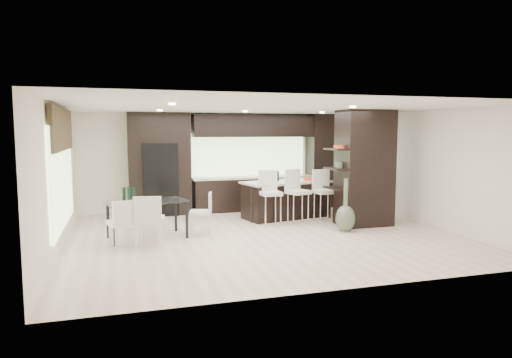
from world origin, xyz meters
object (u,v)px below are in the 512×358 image
object	(u,v)px
stool_mid	(298,202)
chair_end	(201,216)
kitchen_island	(286,199)
dining_table	(147,220)
chair_near	(150,223)
chair_far	(122,226)
floor_vase	(346,205)
bench	(287,206)
stool_left	(271,203)
stool_right	(324,201)

from	to	relation	value
stool_mid	chair_end	bearing A→B (deg)	172.48
kitchen_island	dining_table	world-z (taller)	kitchen_island
chair_near	chair_far	world-z (taller)	chair_near
chair_far	stool_mid	bearing A→B (deg)	0.03
chair_far	dining_table	bearing A→B (deg)	39.19
floor_vase	stool_mid	bearing A→B (deg)	120.59
bench	chair_end	distance (m)	3.10
chair_far	stool_left	bearing A→B (deg)	3.40
chair_end	stool_right	bearing A→B (deg)	-66.53
bench	chair_near	size ratio (longest dim) A/B	1.35
chair_end	chair_far	bearing A→B (deg)	129.41
stool_left	stool_mid	size ratio (longest dim) A/B	0.99
kitchen_island	stool_mid	distance (m)	0.82
chair_far	chair_end	world-z (taller)	chair_far
floor_vase	chair_far	bearing A→B (deg)	-178.03
stool_left	chair_near	world-z (taller)	stool_left
stool_right	chair_end	distance (m)	3.19
stool_right	stool_mid	bearing A→B (deg)	177.96
floor_vase	chair_far	world-z (taller)	floor_vase
stool_mid	chair_far	size ratio (longest dim) A/B	1.20
stool_mid	chair_far	bearing A→B (deg)	178.07
stool_mid	dining_table	bearing A→B (deg)	168.77
stool_right	chair_end	world-z (taller)	stool_right
stool_right	chair_end	bearing A→B (deg)	-172.90
kitchen_island	chair_far	xyz separation A→B (m)	(-4.06, -2.11, -0.03)
chair_near	stool_left	bearing A→B (deg)	36.81
chair_far	chair_end	xyz separation A→B (m)	(1.61, 0.77, -0.02)
chair_near	stool_right	bearing A→B (deg)	29.39
kitchen_island	stool_right	size ratio (longest dim) A/B	2.19
stool_left	chair_end	bearing A→B (deg)	-164.75
chair_end	chair_near	bearing A→B (deg)	139.21
chair_near	bench	bearing A→B (deg)	45.88
dining_table	chair_near	bearing A→B (deg)	-100.88
kitchen_island	bench	size ratio (longest dim) A/B	1.78
stool_left	dining_table	world-z (taller)	stool_left
kitchen_island	chair_near	bearing A→B (deg)	-161.25
kitchen_island	stool_right	world-z (taller)	stool_right
kitchen_island	chair_far	bearing A→B (deg)	-164.66
chair_near	stool_mid	bearing A→B (deg)	32.41
stool_right	chair_far	world-z (taller)	stool_right
stool_right	dining_table	world-z (taller)	stool_right
stool_left	stool_mid	bearing A→B (deg)	-1.64
dining_table	chair_far	size ratio (longest dim) A/B	1.84
stool_right	chair_far	bearing A→B (deg)	-167.18
dining_table	stool_mid	bearing A→B (deg)	-2.50
kitchen_island	floor_vase	distance (m)	2.06
chair_near	chair_end	size ratio (longest dim) A/B	1.13
bench	chair_far	bearing A→B (deg)	-160.55
stool_left	chair_far	distance (m)	3.61
stool_left	bench	size ratio (longest dim) A/B	0.82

